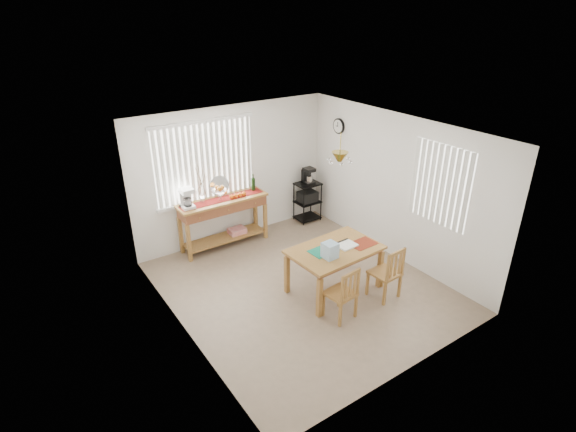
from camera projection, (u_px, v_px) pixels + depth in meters
ground at (302, 287)px, 7.38m from camera, size 4.00×4.50×0.01m
room_shell at (303, 191)px, 6.67m from camera, size 4.20×4.70×2.70m
sideboard at (224, 211)px, 8.37m from camera, size 1.70×0.48×0.96m
sideboard_items at (208, 195)px, 8.07m from camera, size 1.62×0.41×0.73m
wire_cart at (307, 198)px, 9.47m from camera, size 0.49×0.40×0.84m
cart_items at (308, 176)px, 9.27m from camera, size 0.20×0.24×0.35m
dining_table at (335, 253)px, 7.04m from camera, size 1.46×0.98×0.76m
table_items at (334, 249)px, 6.80m from camera, size 1.10×0.49×0.24m
chair_left at (342, 294)px, 6.49m from camera, size 0.43×0.43×0.85m
chair_right at (387, 273)px, 6.95m from camera, size 0.44×0.44×0.89m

